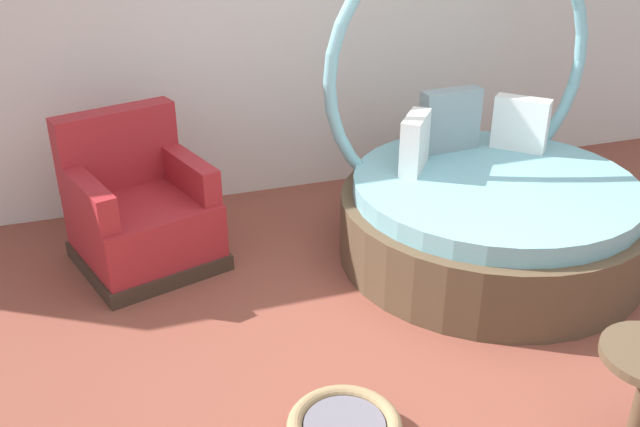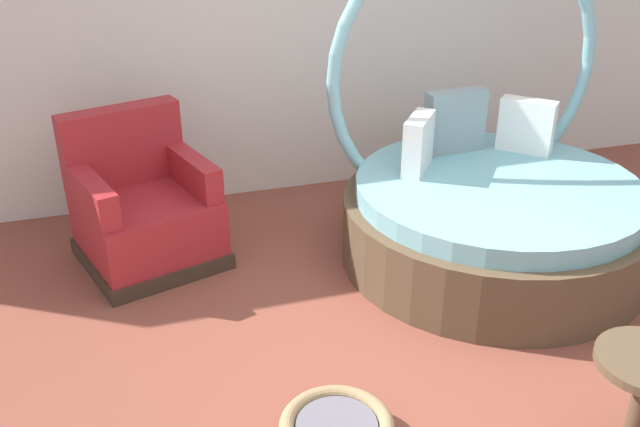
% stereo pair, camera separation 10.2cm
% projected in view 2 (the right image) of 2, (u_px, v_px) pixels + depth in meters
% --- Properties ---
extents(ground_plane, '(8.00, 8.00, 0.02)m').
position_uv_depth(ground_plane, '(436.00, 375.00, 3.53)').
color(ground_plane, brown).
extents(back_wall, '(8.00, 0.12, 2.63)m').
position_uv_depth(back_wall, '(301.00, 15.00, 5.05)').
color(back_wall, silver).
rests_on(back_wall, ground_plane).
extents(round_daybed, '(1.91, 1.91, 2.04)m').
position_uv_depth(round_daybed, '(490.00, 200.00, 4.45)').
color(round_daybed, brown).
rests_on(round_daybed, ground_plane).
extents(red_armchair, '(1.00, 1.00, 0.94)m').
position_uv_depth(red_armchair, '(144.00, 211.00, 4.43)').
color(red_armchair, '#38281E').
rests_on(red_armchair, ground_plane).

